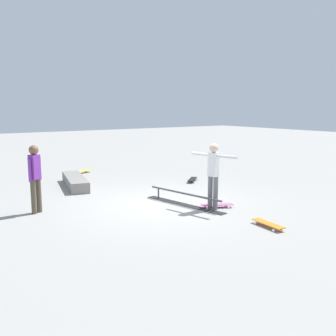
# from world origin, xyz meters

# --- Properties ---
(ground_plane) EXTENTS (60.00, 60.00, 0.00)m
(ground_plane) POSITION_xyz_m (0.00, 0.00, 0.00)
(ground_plane) COLOR gray
(grind_rail) EXTENTS (2.51, 0.71, 0.32)m
(grind_rail) POSITION_xyz_m (-0.45, -0.51, 0.14)
(grind_rail) COLOR black
(grind_rail) RESTS_ON ground_plane
(skate_ledge) EXTENTS (2.39, 1.05, 0.32)m
(skate_ledge) POSITION_xyz_m (3.30, 0.94, 0.16)
(skate_ledge) COLOR gray
(skate_ledge) RESTS_ON ground_plane
(skater_main) EXTENTS (1.28, 0.36, 1.61)m
(skater_main) POSITION_xyz_m (-1.15, -0.86, 0.94)
(skater_main) COLOR slate
(skater_main) RESTS_ON ground_plane
(skateboard_main) EXTENTS (0.55, 0.80, 0.09)m
(skateboard_main) POSITION_xyz_m (-1.12, -1.02, 0.07)
(skateboard_main) COLOR #E05993
(skateboard_main) RESTS_ON ground_plane
(bystander_purple_shirt) EXTENTS (0.26, 0.35, 1.60)m
(bystander_purple_shirt) POSITION_xyz_m (0.94, 2.79, 0.90)
(bystander_purple_shirt) COLOR brown
(bystander_purple_shirt) RESTS_ON ground_plane
(loose_skateboard_orange) EXTENTS (0.82, 0.32, 0.09)m
(loose_skateboard_orange) POSITION_xyz_m (-2.89, -0.85, 0.07)
(loose_skateboard_orange) COLOR orange
(loose_skateboard_orange) RESTS_ON ground_plane
(loose_skateboard_yellow) EXTENTS (0.48, 0.82, 0.09)m
(loose_skateboard_yellow) POSITION_xyz_m (5.47, -0.18, 0.07)
(loose_skateboard_yellow) COLOR yellow
(loose_skateboard_yellow) RESTS_ON ground_plane
(loose_skateboard_black) EXTENTS (0.68, 0.73, 0.09)m
(loose_skateboard_black) POSITION_xyz_m (1.86, -2.59, 0.07)
(loose_skateboard_black) COLOR black
(loose_skateboard_black) RESTS_ON ground_plane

